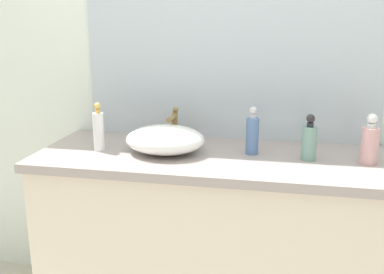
% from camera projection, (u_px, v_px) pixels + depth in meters
% --- Properties ---
extents(bathroom_wall_rear, '(6.00, 0.06, 2.60)m').
position_uv_depth(bathroom_wall_rear, '(237.00, 49.00, 2.16)').
color(bathroom_wall_rear, silver).
rests_on(bathroom_wall_rear, ground).
extents(vanity_counter, '(1.63, 0.60, 0.86)m').
position_uv_depth(vanity_counter, '(219.00, 243.00, 2.06)').
color(vanity_counter, beige).
rests_on(vanity_counter, ground).
extents(wall_mirror_panel, '(1.43, 0.01, 1.07)m').
position_uv_depth(wall_mirror_panel, '(231.00, 29.00, 2.10)').
color(wall_mirror_panel, '#B2BCC6').
rests_on(wall_mirror_panel, vanity_counter).
extents(sink_basin, '(0.35, 0.31, 0.12)m').
position_uv_depth(sink_basin, '(165.00, 139.00, 1.97)').
color(sink_basin, white).
rests_on(sink_basin, vanity_counter).
extents(faucet, '(0.03, 0.15, 0.17)m').
position_uv_depth(faucet, '(174.00, 123.00, 2.12)').
color(faucet, olive).
rests_on(faucet, vanity_counter).
extents(soap_dispenser, '(0.07, 0.07, 0.21)m').
position_uv_depth(soap_dispenser, '(370.00, 143.00, 1.82)').
color(soap_dispenser, '#D59C9C').
rests_on(soap_dispenser, vanity_counter).
extents(lotion_bottle, '(0.05, 0.05, 0.22)m').
position_uv_depth(lotion_bottle, '(99.00, 130.00, 2.00)').
color(lotion_bottle, white).
rests_on(lotion_bottle, vanity_counter).
extents(perfume_bottle, '(0.06, 0.06, 0.21)m').
position_uv_depth(perfume_bottle, '(252.00, 134.00, 1.95)').
color(perfume_bottle, '#506FA1').
rests_on(perfume_bottle, vanity_counter).
extents(spray_can, '(0.06, 0.06, 0.20)m').
position_uv_depth(spray_can, '(309.00, 141.00, 1.87)').
color(spray_can, gray).
rests_on(spray_can, vanity_counter).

